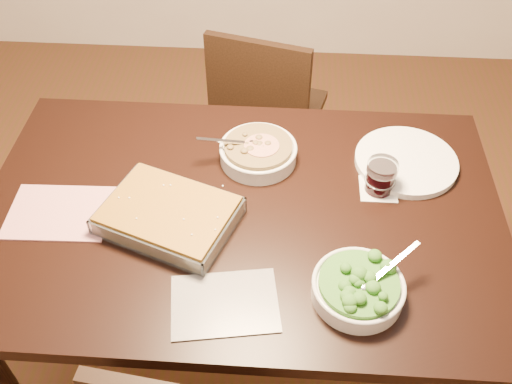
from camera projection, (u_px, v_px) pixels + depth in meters
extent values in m
plane|color=#4C3215|center=(245.00, 349.00, 2.06)|extent=(4.00, 4.00, 0.00)
cube|color=black|center=(241.00, 214.00, 1.54)|extent=(1.40, 0.90, 0.04)
cube|color=black|center=(241.00, 231.00, 1.59)|extent=(1.26, 0.76, 0.08)
cylinder|color=black|center=(83.00, 200.00, 2.09)|extent=(0.07, 0.07, 0.71)
cylinder|color=black|center=(424.00, 216.00, 2.03)|extent=(0.07, 0.07, 0.71)
cube|color=#BF3648|center=(60.00, 212.00, 1.51)|extent=(0.27, 0.20, 0.01)
cube|color=#24242B|center=(225.00, 303.00, 1.31)|extent=(0.27, 0.21, 0.00)
cube|color=white|center=(378.00, 189.00, 1.57)|extent=(0.10, 0.10, 0.00)
cylinder|color=silver|center=(258.00, 154.00, 1.64)|extent=(0.22, 0.22, 0.04)
torus|color=silver|center=(258.00, 148.00, 1.63)|extent=(0.22, 0.22, 0.01)
cylinder|color=#36290E|center=(258.00, 147.00, 1.62)|extent=(0.19, 0.19, 0.02)
cube|color=silver|center=(235.00, 146.00, 1.60)|extent=(0.14, 0.05, 0.04)
cylinder|color=maroon|center=(262.00, 145.00, 1.61)|extent=(0.10, 0.10, 0.00)
cylinder|color=silver|center=(357.00, 290.00, 1.32)|extent=(0.21, 0.21, 0.04)
torus|color=silver|center=(359.00, 284.00, 1.30)|extent=(0.22, 0.22, 0.01)
cylinder|color=#184A11|center=(359.00, 283.00, 1.30)|extent=(0.19, 0.19, 0.02)
cube|color=silver|center=(382.00, 266.00, 1.31)|extent=(0.12, 0.10, 0.04)
cube|color=silver|center=(170.00, 222.00, 1.49)|extent=(0.39, 0.34, 0.01)
cube|color=#502A0B|center=(169.00, 214.00, 1.46)|extent=(0.37, 0.32, 0.05)
cube|color=silver|center=(191.00, 186.00, 1.54)|extent=(0.31, 0.12, 0.04)
cube|color=silver|center=(144.00, 248.00, 1.39)|extent=(0.31, 0.12, 0.04)
cube|color=silver|center=(225.00, 235.00, 1.42)|extent=(0.09, 0.23, 0.04)
cube|color=silver|center=(116.00, 197.00, 1.51)|extent=(0.09, 0.23, 0.04)
cylinder|color=black|center=(380.00, 180.00, 1.55)|extent=(0.08, 0.08, 0.07)
cylinder|color=silver|center=(383.00, 167.00, 1.51)|extent=(0.08, 0.08, 0.03)
cylinder|color=white|center=(406.00, 161.00, 1.64)|extent=(0.29, 0.29, 0.02)
cube|color=black|center=(271.00, 112.00, 2.38)|extent=(0.48, 0.48, 0.04)
cylinder|color=black|center=(315.00, 135.00, 2.60)|extent=(0.03, 0.03, 0.38)
cylinder|color=black|center=(296.00, 183.00, 2.38)|extent=(0.03, 0.03, 0.38)
cylinder|color=black|center=(247.00, 120.00, 2.68)|extent=(0.03, 0.03, 0.38)
cylinder|color=black|center=(222.00, 166.00, 2.46)|extent=(0.03, 0.03, 0.38)
cube|color=black|center=(257.00, 92.00, 2.10)|extent=(0.39, 0.13, 0.42)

